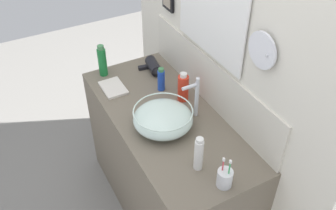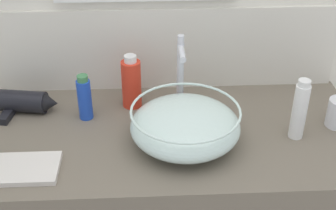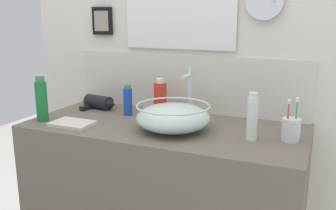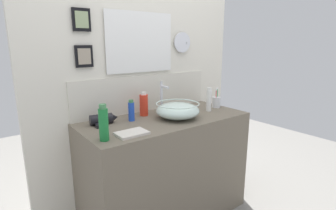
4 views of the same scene
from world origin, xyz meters
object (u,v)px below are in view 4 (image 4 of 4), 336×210
Objects in this scene: hair_drier at (103,119)px; hand_towel at (132,133)px; faucet at (162,95)px; shampoo_bottle at (131,111)px; soap_dispenser at (144,105)px; glass_bowl_sink at (178,110)px; spray_bottle at (209,100)px; toothbrush_cup at (216,102)px; lotion_bottle at (104,124)px.

hand_towel is at bearing -80.47° from hair_drier.
faucet is 0.53m from hair_drier.
soap_dispenser is at bearing 24.78° from shampoo_bottle.
glass_bowl_sink is 1.62× the size of hair_drier.
spray_bottle is 0.56m from soap_dispenser.
hand_towel is (-0.82, -0.13, -0.09)m from spray_bottle.
hand_towel is at bearing -166.12° from glass_bowl_sink.
shampoo_bottle is (-0.32, -0.05, -0.07)m from faucet.
glass_bowl_sink is at bearing -25.74° from shampoo_bottle.
spray_bottle reaches higher than glass_bowl_sink.
hair_drier is 1.09× the size of soap_dispenser.
glass_bowl_sink is at bearing 13.88° from hand_towel.
shampoo_bottle is at bearing 60.83° from hand_towel.
spray_bottle is 1.03× the size of hand_towel.
hair_drier is 1.06× the size of hand_towel.
soap_dispenser is (-0.51, 0.21, -0.01)m from spray_bottle.
spray_bottle is at bearing -11.91° from shampoo_bottle.
faucet reaches higher than soap_dispenser.
toothbrush_cup is 0.82m from shampoo_bottle.
hair_drier is at bearing 99.53° from hand_towel.
glass_bowl_sink is 0.50m from toothbrush_cup.
soap_dispenser reaches higher than shampoo_bottle.
shampoo_bottle is at bearing -155.22° from soap_dispenser.
hair_drier is 0.34m from lotion_bottle.
toothbrush_cup is (1.02, -0.13, 0.01)m from hair_drier.
toothbrush_cup reaches higher than hair_drier.
glass_bowl_sink is at bearing -178.00° from spray_bottle.
faucet is at bearing 34.43° from hand_towel.
glass_bowl_sink is at bearing -21.05° from hair_drier.
spray_bottle reaches higher than toothbrush_cup.
glass_bowl_sink is 0.66m from lotion_bottle.
glass_bowl_sink is 0.28m from soap_dispenser.
lotion_bottle reaches higher than shampoo_bottle.
faucet is at bearing 151.18° from spray_bottle.
spray_bottle is 1.27× the size of shampoo_bottle.
toothbrush_cup is at bearing 8.66° from lotion_bottle.
shampoo_bottle is (0.20, -0.05, 0.04)m from hair_drier.
hair_drier is at bearing -179.49° from faucet.
spray_bottle is at bearing -160.62° from toothbrush_cup.
lotion_bottle is 0.20m from hand_towel.
faucet is 0.72m from lotion_bottle.
soap_dispenser is 0.86× the size of lotion_bottle.
lotion_bottle is (-0.65, -0.31, -0.04)m from faucet.
soap_dispenser is at bearing 126.51° from glass_bowl_sink.
shampoo_bottle is at bearing 173.89° from toothbrush_cup.
soap_dispenser reaches higher than toothbrush_cup.
hair_drier is 0.32m from hand_towel.
shampoo_bottle is 0.17m from soap_dispenser.
soap_dispenser is at bearing 48.27° from hand_towel.
spray_bottle is at bearing 6.96° from lotion_bottle.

